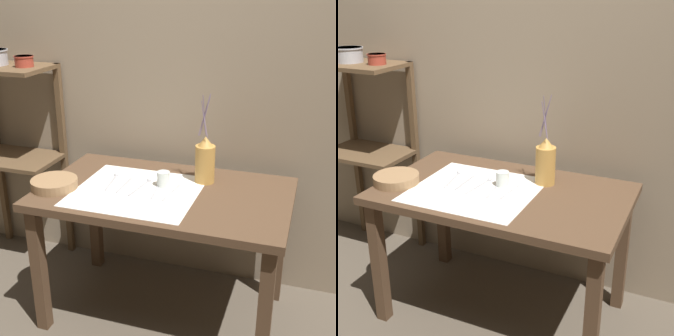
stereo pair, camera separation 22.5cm
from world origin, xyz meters
TOP-DOWN VIEW (x-y plane):
  - ground_plane at (0.00, 0.00)m, footprint 12.00×12.00m
  - stone_wall_back at (0.00, 0.48)m, footprint 7.00×0.06m
  - wooden_table at (0.00, 0.00)m, footprint 1.23×0.74m
  - wooden_shelf_unit at (-1.05, 0.29)m, footprint 0.53×0.36m
  - linen_cloth at (-0.12, -0.05)m, footprint 0.60×0.55m
  - pitcher_with_flowers at (0.16, 0.16)m, footprint 0.10×0.10m
  - wooden_bowl at (-0.53, -0.14)m, footprint 0.23×0.23m
  - glass_tumbler_near at (-0.02, 0.04)m, footprint 0.07×0.07m
  - spoon_inner at (-0.29, 0.05)m, footprint 0.05×0.22m
  - knife_center at (-0.21, -0.01)m, footprint 0.01×0.20m
  - spoon_outer at (-0.12, 0.03)m, footprint 0.05×0.22m
  - fork_outer at (-0.04, -0.02)m, footprint 0.04×0.20m
  - fork_inner at (0.04, -0.03)m, footprint 0.03×0.21m
  - metal_pot_small at (-0.91, 0.25)m, footprint 0.11×0.11m

SIDE VIEW (x-z plane):
  - ground_plane at x=0.00m, z-range 0.00..0.00m
  - wooden_table at x=0.00m, z-range 0.27..0.99m
  - linen_cloth at x=-0.12m, z-range 0.72..0.73m
  - knife_center at x=-0.21m, z-range 0.73..0.73m
  - fork_outer at x=-0.04m, z-range 0.73..0.73m
  - fork_inner at x=0.04m, z-range 0.73..0.73m
  - spoon_inner at x=-0.29m, z-range 0.72..0.74m
  - spoon_outer at x=-0.12m, z-range 0.72..0.74m
  - wooden_bowl at x=-0.53m, z-range 0.72..0.77m
  - glass_tumbler_near at x=-0.02m, z-range 0.73..0.80m
  - pitcher_with_flowers at x=0.16m, z-range 0.61..1.07m
  - wooden_shelf_unit at x=-1.05m, z-range 0.25..1.49m
  - stone_wall_back at x=0.00m, z-range 0.00..2.40m
  - metal_pot_small at x=-0.91m, z-range 1.25..1.31m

